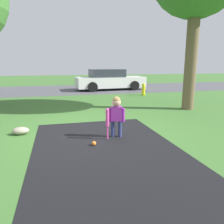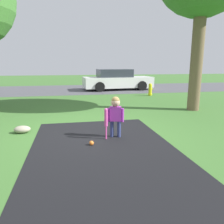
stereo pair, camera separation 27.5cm
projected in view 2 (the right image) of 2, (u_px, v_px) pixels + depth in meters
The scene contains 9 objects.
ground_plane at pixel (90, 132), 5.34m from camera, with size 60.00×60.00×0.00m, color #3D6B2D.
driveway_strip at pixel (119, 186), 2.97m from camera, with size 2.83×7.00×0.01m.
street_strip at pixel (76, 89), 14.64m from camera, with size 40.00×6.00×0.01m.
child at pixel (115, 111), 4.87m from camera, with size 0.37×0.20×0.93m.
baseball_bat at pixel (106, 119), 4.75m from camera, with size 0.07×0.07×0.70m.
sports_ball at pixel (92, 143), 4.47m from camera, with size 0.10×0.10×0.10m.
fire_hydrant at pixel (150, 90), 11.59m from camera, with size 0.24×0.22×0.65m.
parked_car at pixel (117, 80), 14.24m from camera, with size 4.53×2.10×1.33m.
edging_rock at pixel (22, 129), 5.27m from camera, with size 0.38×0.27×0.18m.
Camera 2 is at (-0.48, -5.12, 1.62)m, focal length 35.00 mm.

